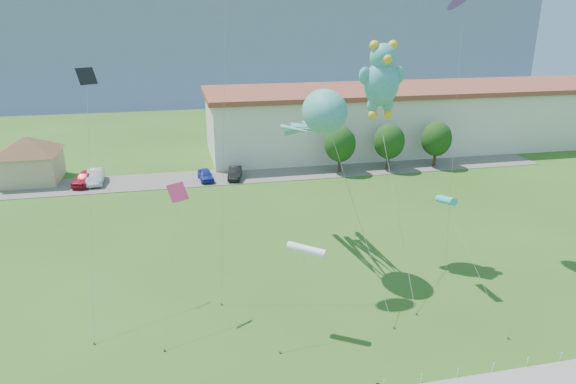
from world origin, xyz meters
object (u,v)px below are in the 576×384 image
at_px(parked_car_red, 85,178).
at_px(teddy_bear_kite, 382,78).
at_px(parked_car_blue, 206,175).
at_px(warehouse, 429,116).
at_px(parked_car_black, 235,173).
at_px(octopus_kite, 319,119).
at_px(parked_car_silver, 95,177).
at_px(pavilion, 28,155).

height_order(parked_car_red, teddy_bear_kite, teddy_bear_kite).
bearing_deg(parked_car_blue, warehouse, 11.38).
relative_size(parked_car_black, teddy_bear_kite, 0.25).
distance_m(parked_car_black, octopus_kite, 23.38).
bearing_deg(warehouse, parked_car_silver, -169.02).
height_order(parked_car_red, parked_car_blue, parked_car_red).
height_order(parked_car_silver, octopus_kite, octopus_kite).
distance_m(pavilion, parked_car_black, 22.37).
bearing_deg(pavilion, parked_car_red, -24.33).
bearing_deg(parked_car_silver, parked_car_red, -162.47).
xyz_separation_m(pavilion, parked_car_blue, (18.66, -3.85, -2.35)).
bearing_deg(parked_car_silver, teddy_bear_kite, -45.20).
height_order(pavilion, parked_car_silver, pavilion).
bearing_deg(parked_car_red, parked_car_blue, 9.67).
distance_m(parked_car_red, teddy_bear_kite, 34.79).
height_order(parked_car_silver, parked_car_blue, parked_car_silver).
height_order(parked_car_red, octopus_kite, octopus_kite).
xyz_separation_m(warehouse, parked_car_silver, (-43.03, -8.35, -3.32)).
height_order(parked_car_red, parked_car_silver, parked_car_silver).
bearing_deg(parked_car_red, pavilion, 170.56).
bearing_deg(parked_car_black, pavilion, -178.41).
xyz_separation_m(parked_car_red, parked_car_silver, (1.01, 0.35, 0.01)).
height_order(warehouse, octopus_kite, octopus_kite).
xyz_separation_m(pavilion, warehouse, (50.00, 6.00, 1.10)).
bearing_deg(parked_car_blue, parked_car_red, 168.71).
xyz_separation_m(parked_car_black, teddy_bear_kite, (8.23, -20.61, 12.49)).
bearing_deg(teddy_bear_kite, parked_car_blue, 119.14).
relative_size(warehouse, parked_car_red, 14.19).
height_order(parked_car_blue, parked_car_black, parked_car_black).
height_order(pavilion, parked_car_black, pavilion).
bearing_deg(teddy_bear_kite, pavilion, 140.97).
bearing_deg(parked_car_silver, parked_car_blue, -8.91).
relative_size(pavilion, octopus_kite, 0.58).
xyz_separation_m(pavilion, parked_car_black, (21.91, -3.83, -2.33)).
bearing_deg(parked_car_black, parked_car_red, -172.56).
relative_size(parked_car_silver, parked_car_black, 1.17).
bearing_deg(octopus_kite, parked_car_black, 99.90).
xyz_separation_m(warehouse, octopus_kite, (-24.44, -30.73, 6.39)).
relative_size(parked_car_red, octopus_kite, 0.27).
xyz_separation_m(pavilion, teddy_bear_kite, (30.14, -24.44, 10.16)).
bearing_deg(teddy_bear_kite, warehouse, 56.87).
xyz_separation_m(parked_car_black, octopus_kite, (3.65, -20.90, 9.82)).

